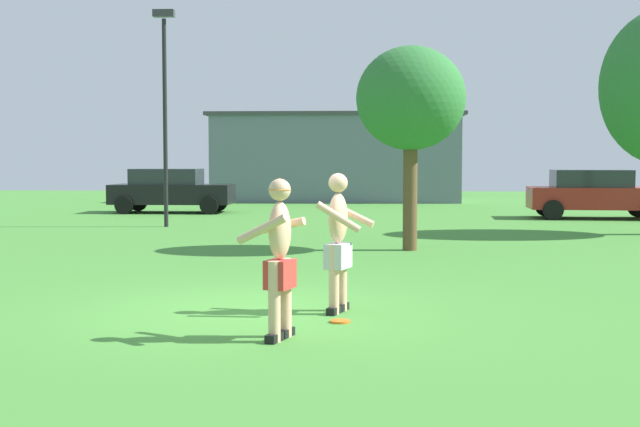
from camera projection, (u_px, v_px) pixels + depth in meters
name	position (u px, v px, depth m)	size (l,w,h in m)	color
ground_plane	(252.00, 311.00, 10.64)	(80.00, 80.00, 0.00)	#428433
player_with_cap	(279.00, 251.00, 8.89)	(0.73, 0.70, 1.73)	black
player_in_gray	(339.00, 238.00, 10.46)	(0.74, 0.67, 1.75)	black
frisbee	(340.00, 321.00, 9.87)	(0.24, 0.24, 0.03)	orange
car_red_near_post	(595.00, 193.00, 27.09)	(4.42, 2.28, 1.58)	maroon
car_black_mid_lot	(171.00, 190.00, 30.08)	(4.31, 2.05, 1.58)	black
lamp_post	(165.00, 96.00, 23.60)	(0.60, 0.24, 6.11)	black
outbuilding_behind_lot	(336.00, 157.00, 38.87)	(11.46, 5.28, 4.01)	slate
tree_right_field	(411.00, 100.00, 17.50)	(2.29, 2.29, 4.29)	brown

